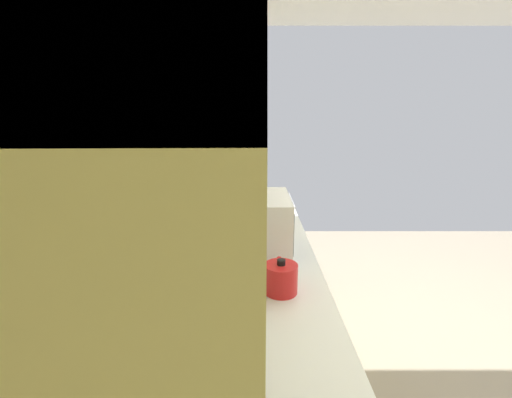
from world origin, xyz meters
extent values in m
cube|color=beige|center=(0.00, 1.72, 1.31)|extent=(4.02, 0.12, 2.62)
cube|color=#E2D57E|center=(-0.40, 1.35, 0.45)|extent=(3.06, 0.63, 0.91)
cube|color=white|center=(-0.40, 1.35, 0.92)|extent=(3.09, 0.66, 0.02)
cube|color=#332819|center=(-0.18, 1.03, 0.45)|extent=(0.01, 0.01, 0.84)
cube|color=#332819|center=(0.25, 1.03, 0.45)|extent=(0.01, 0.01, 0.84)
cube|color=#332819|center=(0.69, 1.03, 0.45)|extent=(0.01, 0.01, 0.84)
cube|color=#E9DC7C|center=(-0.40, 1.51, 1.91)|extent=(2.39, 0.30, 0.73)
cube|color=#B7BABF|center=(1.43, 1.33, 0.46)|extent=(0.58, 0.65, 0.93)
cube|color=black|center=(1.43, 1.00, 0.42)|extent=(0.45, 0.01, 0.51)
cube|color=black|center=(1.43, 1.33, 0.94)|extent=(0.55, 0.62, 0.02)
cube|color=#B7BABF|center=(1.43, 1.64, 1.02)|extent=(0.55, 0.04, 0.18)
cylinder|color=#38383D|center=(1.30, 1.21, 0.95)|extent=(0.11, 0.11, 0.01)
cylinder|color=#38383D|center=(1.55, 1.21, 0.95)|extent=(0.11, 0.11, 0.01)
cylinder|color=#38383D|center=(1.30, 1.45, 0.95)|extent=(0.11, 0.11, 0.01)
cylinder|color=#38383D|center=(1.55, 1.45, 0.95)|extent=(0.11, 0.11, 0.01)
cube|color=white|center=(0.14, 1.37, 1.10)|extent=(0.50, 0.40, 0.34)
cube|color=black|center=(0.10, 1.16, 1.10)|extent=(0.31, 0.01, 0.24)
cube|color=#2D2D33|center=(0.34, 1.16, 1.10)|extent=(0.09, 0.01, 0.24)
cylinder|color=#4C8CBF|center=(0.85, 1.25, 0.96)|extent=(0.16, 0.16, 0.05)
cylinder|color=#4783C0|center=(0.85, 1.25, 0.97)|extent=(0.13, 0.13, 0.03)
cylinder|color=red|center=(-0.33, 1.25, 1.00)|extent=(0.15, 0.15, 0.13)
cylinder|color=black|center=(-0.33, 1.25, 1.07)|extent=(0.04, 0.04, 0.02)
cylinder|color=red|center=(-0.25, 1.25, 1.02)|extent=(0.09, 0.02, 0.05)
camera|label=1|loc=(-1.70, 1.36, 1.71)|focal=23.20mm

